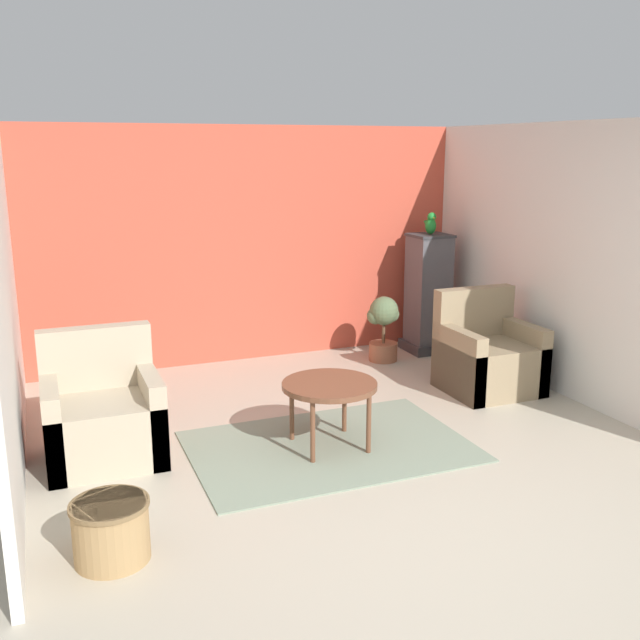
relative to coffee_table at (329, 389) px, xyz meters
The scene contains 12 objects.
ground_plane 1.43m from the coffee_table, 83.72° to the right, with size 20.00×20.00×0.00m, color #B2A893.
wall_back_accent 2.59m from the coffee_table, 86.60° to the left, with size 4.65×0.06×2.41m.
wall_left 2.34m from the coffee_table, 165.51° to the left, with size 0.06×3.79×2.41m.
wall_right 2.61m from the coffee_table, 12.80° to the left, with size 0.06×3.79×2.41m.
area_rug 0.46m from the coffee_table, 69.44° to the right, with size 2.05×1.39×0.01m.
coffee_table is the anchor object (origin of this frame).
armchair_left 1.64m from the coffee_table, 164.81° to the left, with size 0.80×0.72×0.92m.
armchair_right 1.96m from the coffee_table, 19.54° to the left, with size 0.80×0.72×0.92m.
birdcage 2.85m from the coffee_table, 45.24° to the left, with size 0.46×0.46×1.29m.
parrot 3.00m from the coffee_table, 45.27° to the left, with size 0.11×0.20×0.24m.
potted_plant 2.32m from the coffee_table, 53.29° to the left, with size 0.33×0.30×0.69m.
wicker_basket 1.94m from the coffee_table, 150.65° to the right, with size 0.43×0.43×0.34m.
Camera 1 is at (-2.06, -3.24, 2.19)m, focal length 40.00 mm.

